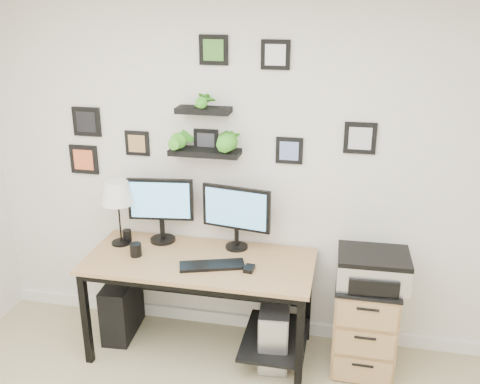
% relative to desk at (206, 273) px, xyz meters
% --- Properties ---
extents(room, '(4.00, 4.00, 4.00)m').
position_rel_desk_xyz_m(room, '(0.25, 0.32, -0.58)').
color(room, tan).
rests_on(room, ground).
extents(desk, '(1.60, 0.70, 0.75)m').
position_rel_desk_xyz_m(desk, '(0.00, 0.00, 0.00)').
color(desk, tan).
rests_on(desk, ground).
extents(monitor_left, '(0.48, 0.21, 0.49)m').
position_rel_desk_xyz_m(monitor_left, '(-0.39, 0.19, 0.41)').
color(monitor_left, black).
rests_on(monitor_left, desk).
extents(monitor_right, '(0.51, 0.19, 0.47)m').
position_rel_desk_xyz_m(monitor_right, '(0.18, 0.19, 0.41)').
color(monitor_right, black).
rests_on(monitor_right, desk).
extents(keyboard, '(0.46, 0.27, 0.02)m').
position_rel_desk_xyz_m(keyboard, '(0.08, -0.12, 0.13)').
color(keyboard, black).
rests_on(keyboard, desk).
extents(mouse, '(0.07, 0.10, 0.03)m').
position_rel_desk_xyz_m(mouse, '(0.34, -0.12, 0.14)').
color(mouse, black).
rests_on(mouse, desk).
extents(table_lamp, '(0.24, 0.24, 0.49)m').
position_rel_desk_xyz_m(table_lamp, '(-0.67, 0.09, 0.51)').
color(table_lamp, black).
rests_on(table_lamp, desk).
extents(mug, '(0.08, 0.08, 0.09)m').
position_rel_desk_xyz_m(mug, '(-0.49, -0.07, 0.17)').
color(mug, black).
rests_on(mug, desk).
extents(pen_cup, '(0.07, 0.07, 0.09)m').
position_rel_desk_xyz_m(pen_cup, '(-0.65, 0.15, 0.17)').
color(pen_cup, black).
rests_on(pen_cup, desk).
extents(pc_tower_black, '(0.23, 0.46, 0.45)m').
position_rel_desk_xyz_m(pc_tower_black, '(-0.70, 0.05, -0.40)').
color(pc_tower_black, black).
rests_on(pc_tower_black, ground).
extents(pc_tower_grey, '(0.24, 0.48, 0.46)m').
position_rel_desk_xyz_m(pc_tower_grey, '(0.51, -0.02, -0.40)').
color(pc_tower_grey, gray).
rests_on(pc_tower_grey, ground).
extents(file_cabinet, '(0.43, 0.53, 0.67)m').
position_rel_desk_xyz_m(file_cabinet, '(1.13, 0.06, -0.29)').
color(file_cabinet, tan).
rests_on(file_cabinet, ground).
extents(printer, '(0.48, 0.39, 0.21)m').
position_rel_desk_xyz_m(printer, '(1.15, 0.02, 0.15)').
color(printer, silver).
rests_on(printer, file_cabinet).
extents(wall_decor, '(2.26, 0.18, 1.04)m').
position_rel_desk_xyz_m(wall_decor, '(-0.06, 0.26, 1.01)').
color(wall_decor, black).
rests_on(wall_decor, ground).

